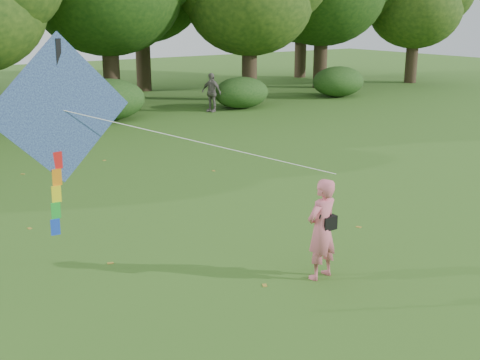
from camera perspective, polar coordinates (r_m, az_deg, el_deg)
ground at (r=11.69m, az=8.74°, el=-8.73°), size 100.00×100.00×0.00m
man_kite_flyer at (r=11.14m, az=7.74°, el=-4.64°), size 0.75×0.55×1.91m
bystander_right at (r=29.68m, az=-2.74°, el=8.31°), size 0.84×1.20×1.90m
crossbody_bag at (r=11.15m, az=8.32°, el=-3.95°), size 0.43×0.20×0.73m
flying_kite at (r=9.28m, az=-16.59°, el=6.10°), size 5.67×1.29×3.05m
shrub_band at (r=26.41m, az=-19.72°, el=6.26°), size 39.15×3.22×1.88m
fallen_leaves at (r=13.59m, az=-3.23°, el=-4.96°), size 9.64×14.46×0.01m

